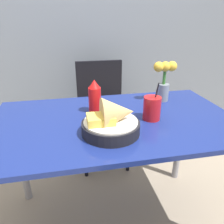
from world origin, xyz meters
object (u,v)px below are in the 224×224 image
object	(u,v)px
drink_cup	(152,109)
ketchup_bottle	(95,97)
chair_far_window	(101,104)
flower_vase	(164,78)
food_basket	(113,121)

from	to	relation	value
drink_cup	ketchup_bottle	bearing A→B (deg)	151.61
chair_far_window	ketchup_bottle	world-z (taller)	ketchup_bottle
chair_far_window	flower_vase	size ratio (longest dim) A/B	3.58
drink_cup	flower_vase	distance (m)	0.31
ketchup_bottle	flower_vase	distance (m)	0.46
ketchup_bottle	drink_cup	distance (m)	0.32
flower_vase	chair_far_window	bearing A→B (deg)	120.35
chair_far_window	flower_vase	bearing A→B (deg)	-59.65
drink_cup	flower_vase	world-z (taller)	flower_vase
food_basket	drink_cup	bearing A→B (deg)	24.77
drink_cup	flower_vase	xyz separation A→B (m)	(0.17, 0.25, 0.09)
ketchup_bottle	chair_far_window	bearing A→B (deg)	78.47
flower_vase	ketchup_bottle	bearing A→B (deg)	-167.46
food_basket	drink_cup	size ratio (longest dim) A/B	1.31
chair_far_window	ketchup_bottle	xyz separation A→B (m)	(-0.13, -0.64, 0.30)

